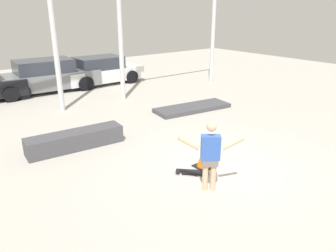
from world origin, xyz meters
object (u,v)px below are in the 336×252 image
at_px(parked_car_grey, 48,76).
at_px(manual_pad, 192,108).
at_px(skateboard, 192,172).
at_px(parked_car_white, 101,71).
at_px(traffic_cone, 204,157).
at_px(grind_box, 75,140).
at_px(skateboarder, 210,154).

bearing_deg(parked_car_grey, manual_pad, -59.15).
height_order(skateboard, parked_car_white, parked_car_white).
relative_size(parked_car_white, traffic_cone, 7.62).
height_order(skateboard, traffic_cone, traffic_cone).
height_order(parked_car_white, traffic_cone, parked_car_white).
relative_size(grind_box, manual_pad, 0.89).
height_order(parked_car_grey, traffic_cone, parked_car_grey).
bearing_deg(grind_box, parked_car_grey, 76.53).
bearing_deg(skateboarder, manual_pad, 90.28).
distance_m(skateboarder, skateboard, 1.12).
xyz_separation_m(skateboard, parked_car_grey, (0.13, 10.40, 0.66)).
relative_size(parked_car_grey, parked_car_white, 1.12).
bearing_deg(grind_box, manual_pad, 7.79).
bearing_deg(skateboarder, parked_car_white, 113.32).
height_order(skateboarder, traffic_cone, skateboarder).
distance_m(skateboarder, manual_pad, 6.02).
height_order(grind_box, traffic_cone, traffic_cone).
bearing_deg(skateboard, skateboarder, -59.27).
height_order(grind_box, parked_car_white, parked_car_white).
bearing_deg(parked_car_white, skateboard, -106.00).
relative_size(skateboard, manual_pad, 0.23).
bearing_deg(skateboarder, traffic_cone, 90.76).
bearing_deg(traffic_cone, parked_car_grey, 91.99).
relative_size(skateboard, grind_box, 0.26).
bearing_deg(parked_car_white, parked_car_grey, 177.23).
bearing_deg(skateboard, traffic_cone, 56.85).
distance_m(manual_pad, parked_car_white, 6.43).
height_order(manual_pad, parked_car_white, parked_car_white).
height_order(skateboarder, parked_car_white, skateboarder).
xyz_separation_m(skateboard, grind_box, (-1.59, 3.22, 0.19)).
height_order(skateboard, parked_car_grey, parked_car_grey).
height_order(grind_box, manual_pad, grind_box).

